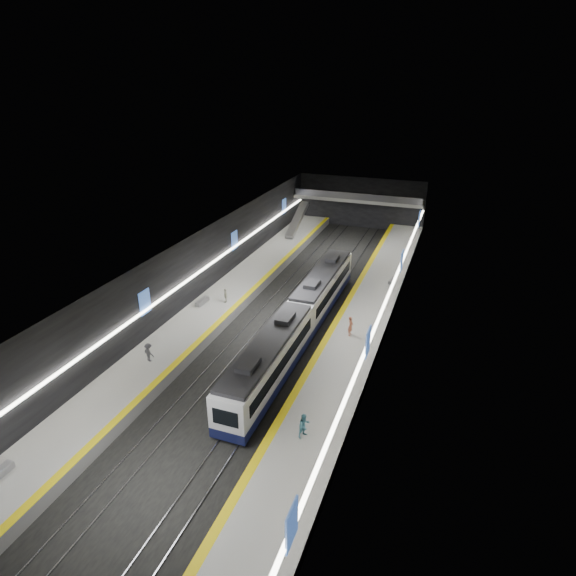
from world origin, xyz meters
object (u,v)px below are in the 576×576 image
at_px(escalator, 297,220).
at_px(bench_left_far, 202,301).
at_px(passenger_left_a, 226,296).
at_px(passenger_left_b, 149,353).
at_px(train, 299,319).
at_px(passenger_right_a, 351,326).
at_px(bench_right_far, 392,281).
at_px(passenger_right_b, 304,426).

relative_size(escalator, bench_left_far, 4.08).
xyz_separation_m(passenger_left_a, passenger_left_b, (-0.91, -12.20, 0.05)).
relative_size(train, passenger_left_a, 19.52).
bearing_deg(passenger_right_a, passenger_left_a, 83.92).
xyz_separation_m(train, bench_right_far, (6.37, 14.15, -1.00)).
bearing_deg(bench_left_far, passenger_right_a, -1.02).
bearing_deg(passenger_left_a, bench_left_far, -76.13).
relative_size(train, passenger_left_b, 18.33).
relative_size(passenger_right_b, passenger_left_a, 1.14).
bearing_deg(train, passenger_left_b, -137.34).
relative_size(bench_left_far, passenger_left_b, 1.20).
bearing_deg(train, passenger_left_a, 161.98).
height_order(bench_right_far, passenger_right_a, passenger_right_a).
relative_size(bench_left_far, passenger_right_b, 1.12).
relative_size(escalator, passenger_left_a, 5.20).
bearing_deg(passenger_right_b, bench_right_far, 27.18).
bearing_deg(escalator, bench_left_far, -92.83).
xyz_separation_m(bench_right_far, passenger_right_a, (-1.70, -13.43, 0.73)).
distance_m(bench_right_far, passenger_left_b, 28.56).
bearing_deg(bench_right_far, bench_left_far, -136.45).
height_order(passenger_right_a, passenger_right_b, passenger_right_a).
bearing_deg(bench_left_far, escalator, 90.25).
bearing_deg(escalator, passenger_right_a, -61.87).
height_order(bench_left_far, passenger_left_b, passenger_left_b).
xyz_separation_m(train, bench_left_far, (-11.30, 1.87, -0.96)).
distance_m(passenger_right_a, passenger_right_b, 14.13).
xyz_separation_m(bench_right_far, passenger_left_a, (-15.48, -11.19, 0.58)).
distance_m(train, passenger_right_a, 4.73).
distance_m(bench_left_far, passenger_right_a, 16.02).
bearing_deg(passenger_left_a, train, 59.39).
bearing_deg(passenger_left_b, bench_right_far, -109.27).
height_order(train, passenger_left_b, train).
height_order(passenger_left_a, passenger_left_b, passenger_left_b).
xyz_separation_m(train, passenger_left_a, (-9.11, 2.96, -0.43)).
bearing_deg(passenger_left_b, escalator, -74.28).
bearing_deg(escalator, bench_right_far, -40.56).
xyz_separation_m(bench_right_far, passenger_left_b, (-16.39, -23.38, 0.63)).
relative_size(bench_left_far, passenger_right_a, 1.06).
height_order(bench_right_far, passenger_left_b, passenger_left_b).
bearing_deg(passenger_right_b, bench_left_far, 76.92).
distance_m(passenger_left_a, passenger_left_b, 12.23).
distance_m(train, escalator, 29.90).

